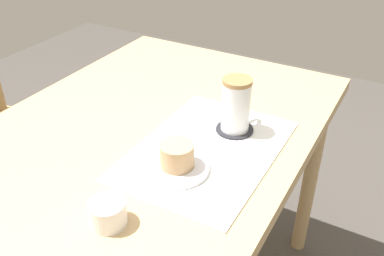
{
  "coord_description": "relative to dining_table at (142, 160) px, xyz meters",
  "views": [
    {
      "loc": [
        -0.71,
        -0.55,
        1.29
      ],
      "look_at": [
        0.02,
        -0.14,
        0.76
      ],
      "focal_mm": 40.0,
      "sensor_mm": 36.0,
      "label": 1
    }
  ],
  "objects": [
    {
      "name": "dining_table",
      "position": [
        0.0,
        0.0,
        0.0
      ],
      "size": [
        1.16,
        0.78,
        0.71
      ],
      "color": "tan",
      "rests_on": "ground_plane"
    },
    {
      "name": "placemat",
      "position": [
        0.02,
        -0.18,
        0.08
      ],
      "size": [
        0.44,
        0.3,
        0.0
      ],
      "primitive_type": "cube",
      "color": "white",
      "rests_on": "dining_table"
    },
    {
      "name": "pastry_plate",
      "position": [
        -0.08,
        -0.16,
        0.09
      ],
      "size": [
        0.14,
        0.14,
        0.01
      ],
      "primitive_type": "cylinder",
      "color": "white",
      "rests_on": "placemat"
    },
    {
      "name": "pastry",
      "position": [
        -0.08,
        -0.16,
        0.12
      ],
      "size": [
        0.07,
        0.07,
        0.05
      ],
      "primitive_type": "cylinder",
      "color": "tan",
      "rests_on": "pastry_plate"
    },
    {
      "name": "coffee_coaster",
      "position": [
        0.13,
        -0.2,
        0.09
      ],
      "size": [
        0.09,
        0.09,
        0.0
      ],
      "primitive_type": "cylinder",
      "color": "#232328",
      "rests_on": "placemat"
    },
    {
      "name": "coffee_mug",
      "position": [
        0.13,
        -0.2,
        0.16
      ],
      "size": [
        0.1,
        0.07,
        0.14
      ],
      "color": "white",
      "rests_on": "coffee_coaster"
    },
    {
      "name": "sugar_bowl",
      "position": [
        -0.28,
        -0.13,
        0.1
      ],
      "size": [
        0.07,
        0.07,
        0.05
      ],
      "primitive_type": "cylinder",
      "color": "white",
      "rests_on": "dining_table"
    }
  ]
}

